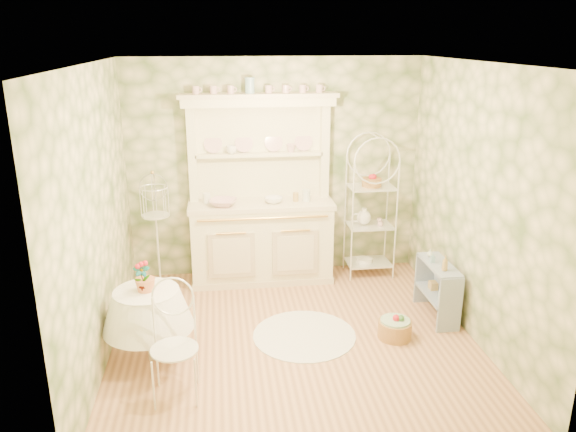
{
  "coord_description": "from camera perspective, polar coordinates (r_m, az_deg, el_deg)",
  "views": [
    {
      "loc": [
        -0.69,
        -4.97,
        2.93
      ],
      "look_at": [
        0.0,
        0.5,
        1.15
      ],
      "focal_mm": 35.0,
      "sensor_mm": 36.0,
      "label": 1
    }
  ],
  "objects": [
    {
      "name": "bakers_rack",
      "position": [
        7.06,
        8.38,
        0.9
      ],
      "size": [
        0.56,
        0.4,
        1.78
      ],
      "primitive_type": "cube",
      "rotation": [
        0.0,
        0.0,
        0.01
      ],
      "color": "white",
      "rests_on": "floor"
    },
    {
      "name": "lace_rug",
      "position": [
        5.87,
        1.66,
        -12.0
      ],
      "size": [
        1.19,
        1.19,
        0.01
      ],
      "primitive_type": "cylinder",
      "rotation": [
        0.0,
        0.0,
        0.14
      ],
      "color": "white",
      "rests_on": "floor"
    },
    {
      "name": "potted_geranium",
      "position": [
        5.22,
        -14.59,
        -6.22
      ],
      "size": [
        0.17,
        0.13,
        0.28
      ],
      "primitive_type": "imported",
      "rotation": [
        0.0,
        0.0,
        0.2
      ],
      "color": "#3F7238",
      "rests_on": "round_table"
    },
    {
      "name": "bottle_glass",
      "position": [
        6.36,
        14.22,
        -3.74
      ],
      "size": [
        0.07,
        0.07,
        0.08
      ],
      "primitive_type": "imported",
      "rotation": [
        0.0,
        0.0,
        0.0
      ],
      "color": "silver",
      "rests_on": "side_shelf"
    },
    {
      "name": "kitchen_dresser",
      "position": [
        6.75,
        -2.77,
        2.53
      ],
      "size": [
        1.87,
        0.61,
        2.29
      ],
      "primitive_type": "cube",
      "color": "white",
      "rests_on": "floor"
    },
    {
      "name": "bottle_amber",
      "position": [
        6.02,
        15.65,
        -4.76
      ],
      "size": [
        0.08,
        0.08,
        0.16
      ],
      "primitive_type": "imported",
      "rotation": [
        0.0,
        0.0,
        -0.36
      ],
      "color": "tan",
      "rests_on": "side_shelf"
    },
    {
      "name": "cup_right",
      "position": [
        6.84,
        0.3,
        6.75
      ],
      "size": [
        0.11,
        0.11,
        0.1
      ],
      "primitive_type": "imported",
      "rotation": [
        0.0,
        0.0,
        -0.01
      ],
      "color": "white",
      "rests_on": "kitchen_dresser"
    },
    {
      "name": "wall_back",
      "position": [
        6.99,
        -1.34,
        4.81
      ],
      "size": [
        3.6,
        3.6,
        0.0
      ],
      "primitive_type": "plane",
      "color": "beige",
      "rests_on": "floor"
    },
    {
      "name": "round_table",
      "position": [
        5.48,
        -13.93,
        -10.94
      ],
      "size": [
        0.69,
        0.69,
        0.67
      ],
      "primitive_type": "cylinder",
      "rotation": [
        0.0,
        0.0,
        0.12
      ],
      "color": "white",
      "rests_on": "floor"
    },
    {
      "name": "cup_left",
      "position": [
        6.78,
        -5.76,
        6.55
      ],
      "size": [
        0.14,
        0.14,
        0.1
      ],
      "primitive_type": "imported",
      "rotation": [
        0.0,
        0.0,
        0.17
      ],
      "color": "white",
      "rests_on": "kitchen_dresser"
    },
    {
      "name": "wall_front",
      "position": [
        3.61,
        4.63,
        -8.1
      ],
      "size": [
        3.6,
        3.6,
        0.0
      ],
      "primitive_type": "plane",
      "color": "beige",
      "rests_on": "floor"
    },
    {
      "name": "cafe_chair",
      "position": [
        4.87,
        -11.47,
        -13.17
      ],
      "size": [
        0.43,
        0.43,
        0.89
      ],
      "primitive_type": "cube",
      "rotation": [
        0.0,
        0.0,
        -0.07
      ],
      "color": "white",
      "rests_on": "floor"
    },
    {
      "name": "bowl_floral",
      "position": [
        6.68,
        -6.6,
        1.1
      ],
      "size": [
        0.39,
        0.39,
        0.08
      ],
      "primitive_type": "imported",
      "rotation": [
        0.0,
        0.0,
        -0.27
      ],
      "color": "white",
      "rests_on": "kitchen_dresser"
    },
    {
      "name": "side_shelf",
      "position": [
        6.33,
        14.91,
        -7.43
      ],
      "size": [
        0.29,
        0.69,
        0.58
      ],
      "primitive_type": "cube",
      "rotation": [
        0.0,
        0.0,
        -0.06
      ],
      "color": "#8E9DB5",
      "rests_on": "floor"
    },
    {
      "name": "bowl_white",
      "position": [
        6.75,
        -1.47,
        1.42
      ],
      "size": [
        0.23,
        0.23,
        0.07
      ],
      "primitive_type": "imported",
      "rotation": [
        0.0,
        0.0,
        0.04
      ],
      "color": "white",
      "rests_on": "kitchen_dresser"
    },
    {
      "name": "wall_right",
      "position": [
        5.78,
        18.64,
        1.07
      ],
      "size": [
        3.6,
        3.6,
        0.0
      ],
      "primitive_type": "plane",
      "color": "beige",
      "rests_on": "floor"
    },
    {
      "name": "floor_basket",
      "position": [
        5.89,
        10.8,
        -11.08
      ],
      "size": [
        0.4,
        0.4,
        0.22
      ],
      "primitive_type": "cylinder",
      "rotation": [
        0.0,
        0.0,
        0.18
      ],
      "color": "#B07D43",
      "rests_on": "floor"
    },
    {
      "name": "floor",
      "position": [
        5.81,
        0.63,
        -12.38
      ],
      "size": [
        3.6,
        3.6,
        0.0
      ],
      "primitive_type": "plane",
      "color": "tan",
      "rests_on": "ground"
    },
    {
      "name": "wall_left",
      "position": [
        5.33,
        -18.84,
        -0.33
      ],
      "size": [
        3.6,
        3.6,
        0.0
      ],
      "primitive_type": "plane",
      "color": "beige",
      "rests_on": "floor"
    },
    {
      "name": "birdcage_stand",
      "position": [
        6.86,
        -13.16,
        -1.84
      ],
      "size": [
        0.33,
        0.33,
        1.34
      ],
      "primitive_type": "cube",
      "rotation": [
        0.0,
        0.0,
        -0.03
      ],
      "color": "white",
      "rests_on": "floor"
    },
    {
      "name": "ceiling",
      "position": [
        5.03,
        0.74,
        15.26
      ],
      "size": [
        3.6,
        3.6,
        0.0
      ],
      "primitive_type": "plane",
      "color": "white",
      "rests_on": "floor"
    },
    {
      "name": "bottle_blue",
      "position": [
        6.2,
        14.48,
        -4.26
      ],
      "size": [
        0.05,
        0.05,
        0.1
      ],
      "primitive_type": "imported",
      "rotation": [
        0.0,
        0.0,
        -0.08
      ],
      "color": "#86B3C2",
      "rests_on": "side_shelf"
    }
  ]
}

